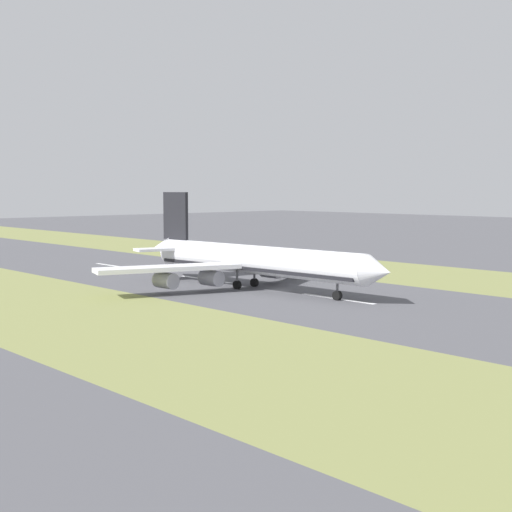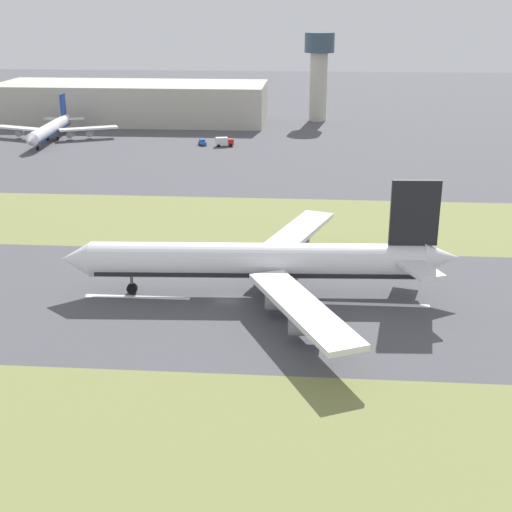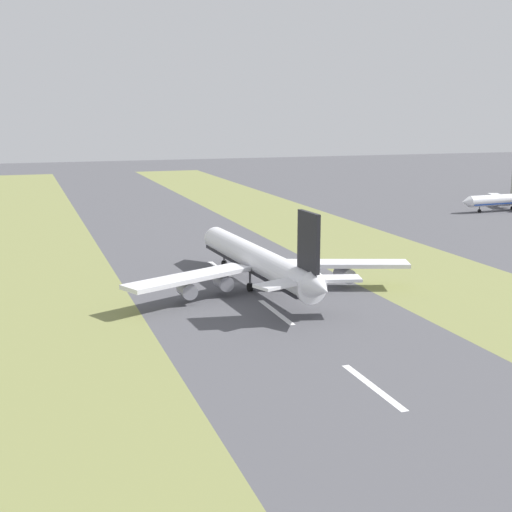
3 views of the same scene
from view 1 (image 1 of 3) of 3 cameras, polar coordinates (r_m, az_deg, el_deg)
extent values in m
plane|color=#4C4C51|center=(147.68, 1.97, -2.76)|extent=(800.00, 800.00, 0.00)
cube|color=olive|center=(181.96, 12.08, -1.34)|extent=(40.00, 600.00, 0.01)
cube|color=olive|center=(120.66, -13.42, -4.73)|extent=(40.00, 600.00, 0.01)
cube|color=silver|center=(198.41, -11.28, -0.78)|extent=(1.20, 18.00, 0.01)
cube|color=silver|center=(165.85, -4.02, -1.87)|extent=(1.20, 18.00, 0.01)
cube|color=silver|center=(137.28, 6.53, -3.41)|extent=(1.20, 18.00, 0.01)
cylinder|color=white|center=(148.34, 0.00, -0.31)|extent=(9.13, 56.25, 6.00)
cone|color=white|center=(129.17, 9.79, -1.23)|extent=(6.15, 5.32, 5.88)
cone|color=white|center=(171.16, -7.49, 0.67)|extent=(5.43, 6.28, 5.10)
cube|color=black|center=(148.51, 0.00, -0.94)|extent=(8.70, 53.99, 0.70)
cube|color=white|center=(166.10, 2.40, -0.02)|extent=(28.79, 17.78, 0.90)
cube|color=white|center=(141.96, -7.02, -0.97)|extent=(29.39, 15.02, 0.90)
cylinder|color=#93939E|center=(157.94, 1.22, -1.19)|extent=(3.46, 4.97, 3.20)
cylinder|color=#93939E|center=(166.91, 2.44, -0.84)|extent=(3.46, 4.97, 3.20)
cylinder|color=#93939E|center=(145.32, -3.60, -1.77)|extent=(3.46, 4.97, 3.20)
cylinder|color=#93939E|center=(142.15, -7.24, -1.96)|extent=(3.46, 4.97, 3.20)
cube|color=black|center=(166.84, -6.45, 3.21)|extent=(1.25, 8.03, 11.00)
cube|color=white|center=(170.82, -5.00, 0.75)|extent=(10.91, 7.72, 0.60)
cube|color=white|center=(163.84, -7.91, 0.53)|extent=(10.79, 6.81, 0.60)
cylinder|color=#59595E|center=(134.98, 6.52, -2.49)|extent=(0.50, 0.50, 3.20)
cylinder|color=black|center=(135.21, 6.52, -3.16)|extent=(1.00, 1.85, 1.80)
cylinder|color=#59595E|center=(152.68, -0.13, -1.54)|extent=(0.50, 0.50, 3.20)
cylinder|color=black|center=(152.88, -0.13, -2.14)|extent=(1.00, 1.85, 1.80)
cylinder|color=#59595E|center=(149.02, -1.53, -1.72)|extent=(0.50, 0.50, 3.20)
cylinder|color=black|center=(149.22, -1.52, -2.33)|extent=(1.00, 1.85, 1.80)
camera|label=2|loc=(244.06, 18.58, 11.41)|focal=50.00mm
camera|label=3|loc=(294.29, -12.44, 8.68)|focal=50.00mm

